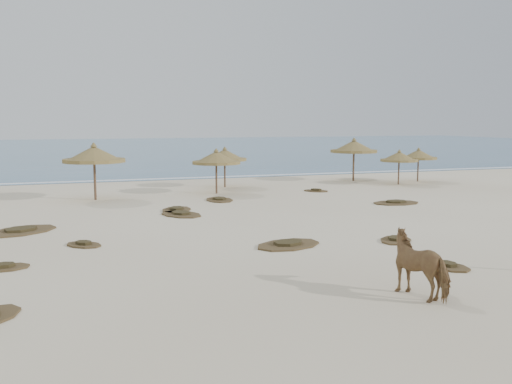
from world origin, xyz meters
TOP-DOWN VIEW (x-y plane):
  - ground at (0.00, 0.00)m, footprint 160.00×160.00m
  - ocean at (0.00, 75.00)m, footprint 200.00×100.00m
  - foam_line at (0.00, 26.00)m, footprint 70.00×0.60m
  - palapa_2 at (-4.47, 15.83)m, footprint 4.48×4.48m
  - palapa_3 at (2.64, 16.35)m, footprint 3.55×3.55m
  - palapa_4 at (4.03, 19.38)m, footprint 3.02×3.02m
  - palapa_5 at (14.02, 20.18)m, footprint 3.89×3.89m
  - palapa_6 at (15.84, 17.07)m, footprint 2.82×2.82m
  - palapa_7 at (18.27, 18.33)m, footprint 3.22×3.22m
  - horse at (2.31, -4.96)m, footprint 1.42×2.09m
  - scrub_1 at (-7.82, 7.27)m, footprint 3.57×3.34m
  - scrub_2 at (-5.55, 3.82)m, footprint 1.64×1.72m
  - scrub_3 at (-0.97, 9.20)m, footprint 2.37×2.81m
  - scrub_4 at (5.33, 0.93)m, footprint 1.93×2.00m
  - scrub_5 at (10.63, 9.20)m, footprint 2.62×1.73m
  - scrub_7 at (2.00, 13.37)m, footprint 1.51×2.27m
  - scrub_9 at (1.30, 1.49)m, footprint 2.99×2.45m
  - scrub_10 at (8.79, 15.34)m, footprint 1.83×1.86m
  - scrub_12 at (4.69, -2.83)m, footprint 1.40×1.78m
  - scrub_13 at (-0.92, 10.64)m, footprint 2.10×2.51m
  - scrub_14 at (-7.94, 1.30)m, footprint 1.54×1.06m

SIDE VIEW (x-z plane):
  - ground at x=0.00m, z-range 0.00..0.00m
  - ocean at x=0.00m, z-range 0.00..0.01m
  - foam_line at x=0.00m, z-range 0.00..0.01m
  - scrub_7 at x=2.00m, z-range -0.03..0.13m
  - scrub_10 at x=8.79m, z-range -0.03..0.13m
  - scrub_13 at x=-0.92m, z-range -0.03..0.13m
  - scrub_2 at x=-5.55m, z-range -0.03..0.13m
  - scrub_4 at x=5.33m, z-range -0.03..0.13m
  - scrub_9 at x=1.30m, z-range -0.03..0.13m
  - scrub_12 at x=4.69m, z-range -0.03..0.13m
  - scrub_14 at x=-7.94m, z-range -0.03..0.13m
  - scrub_1 at x=-7.82m, z-range -0.03..0.13m
  - scrub_3 at x=-0.97m, z-range -0.03..0.13m
  - scrub_5 at x=10.63m, z-range -0.03..0.13m
  - horse at x=2.31m, z-range 0.00..1.62m
  - palapa_6 at x=15.84m, z-range 0.67..3.10m
  - palapa_7 at x=18.27m, z-range 0.68..3.16m
  - palapa_4 at x=4.03m, z-range 0.74..3.44m
  - palapa_3 at x=2.64m, z-range 0.76..3.50m
  - palapa_5 at x=14.02m, z-range 0.88..4.06m
  - palapa_2 at x=-4.47m, z-range 0.89..4.10m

